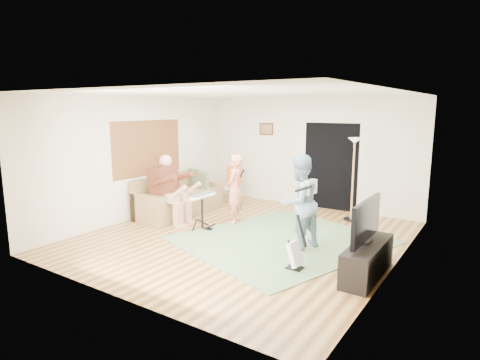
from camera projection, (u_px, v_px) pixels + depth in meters
name	position (u px, v px, depth m)	size (l,w,h in m)	color
floor	(244.00, 237.00, 7.71)	(6.00, 6.00, 0.00)	brown
walls	(244.00, 168.00, 7.47)	(5.50, 6.00, 2.70)	beige
ceiling	(244.00, 94.00, 7.23)	(6.00, 6.00, 0.00)	white
window_blinds	(148.00, 148.00, 9.10)	(2.05, 2.05, 0.00)	brown
doorway	(331.00, 167.00, 9.68)	(2.10, 2.10, 0.00)	black
picture_frame	(266.00, 129.00, 10.51)	(0.42, 0.03, 0.32)	#3F2314
area_rug	(281.00, 240.00, 7.53)	(3.10, 3.42, 0.02)	#547245
sofa	(177.00, 201.00, 9.42)	(0.91, 2.20, 0.89)	olive
drummer	(171.00, 197.00, 8.60)	(0.96, 0.53, 1.47)	#5A2819
drum_kit	(202.00, 214.00, 8.17)	(0.41, 0.73, 0.75)	black
singer	(234.00, 189.00, 8.53)	(0.54, 0.35, 1.48)	#E47C63
microphone	(242.00, 173.00, 8.36)	(0.06, 0.06, 0.24)	black
guitarist	(299.00, 203.00, 6.95)	(0.81, 0.63, 1.66)	#7593AB
guitar_held	(310.00, 187.00, 6.79)	(0.12, 0.60, 0.26)	silver
guitar_spare	(296.00, 254.00, 6.13)	(0.32, 0.28, 0.88)	black
torchiere_lamp	(354.00, 164.00, 8.66)	(0.33, 0.33, 1.82)	black
dining_chair	(231.00, 191.00, 10.31)	(0.43, 0.44, 0.94)	#D3B289
tv_cabinet	(367.00, 260.00, 5.88)	(0.40, 1.40, 0.50)	black
television	(366.00, 220.00, 5.80)	(0.06, 1.19, 0.61)	black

